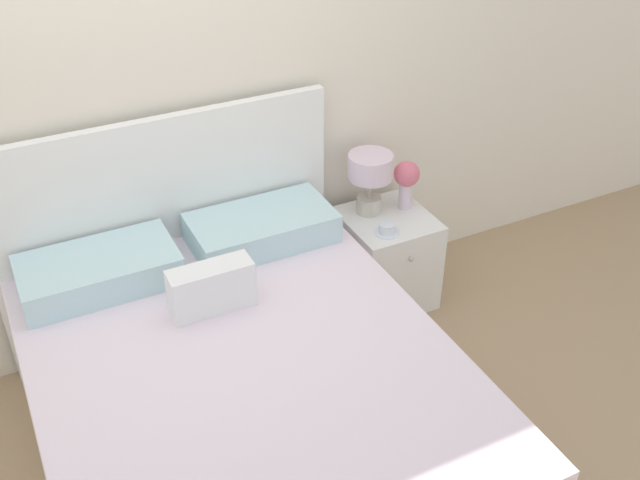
% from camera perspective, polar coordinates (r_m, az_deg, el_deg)
% --- Properties ---
extents(ground_plane, '(12.00, 12.00, 0.00)m').
position_cam_1_polar(ground_plane, '(3.96, -10.51, -6.56)').
color(ground_plane, tan).
extents(wall_back, '(8.00, 0.06, 2.60)m').
position_cam_1_polar(wall_back, '(3.35, -13.19, 11.39)').
color(wall_back, silver).
rests_on(wall_back, ground_plane).
extents(bed, '(1.60, 1.95, 1.19)m').
position_cam_1_polar(bed, '(3.11, -5.93, -11.87)').
color(bed, beige).
rests_on(bed, ground_plane).
extents(nightstand, '(0.44, 0.47, 0.51)m').
position_cam_1_polar(nightstand, '(3.96, 5.02, -1.40)').
color(nightstand, white).
rests_on(nightstand, ground_plane).
extents(table_lamp, '(0.22, 0.22, 0.33)m').
position_cam_1_polar(table_lamp, '(3.75, 3.83, 5.08)').
color(table_lamp, beige).
rests_on(table_lamp, nightstand).
extents(flower_vase, '(0.13, 0.13, 0.26)m').
position_cam_1_polar(flower_vase, '(3.84, 6.63, 4.66)').
color(flower_vase, silver).
rests_on(flower_vase, nightstand).
extents(teacup, '(0.13, 0.13, 0.05)m').
position_cam_1_polar(teacup, '(3.69, 5.14, 0.85)').
color(teacup, white).
rests_on(teacup, nightstand).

